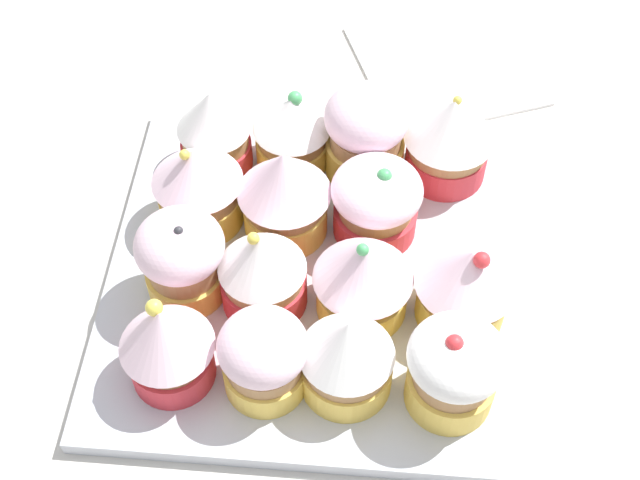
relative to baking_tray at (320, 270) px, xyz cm
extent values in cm
cube|color=beige|center=(0.00, 0.00, -2.10)|extent=(180.00, 180.00, 3.00)
cube|color=silver|center=(0.00, 0.00, 0.00)|extent=(29.79, 29.79, 1.20)
cylinder|color=#EFC651|center=(-9.61, -8.94, 1.89)|extent=(5.59, 5.59, 2.59)
cylinder|color=#AD7F51|center=(-9.61, -8.94, 3.90)|extent=(4.96, 4.96, 1.43)
ellipsoid|color=white|center=(-9.61, -8.94, 5.71)|extent=(6.04, 6.04, 3.66)
sphere|color=red|center=(-9.73, -8.57, 7.38)|extent=(1.11, 1.11, 1.11)
cylinder|color=#EFC651|center=(-3.20, -9.76, 1.92)|extent=(6.04, 6.04, 2.65)
cylinder|color=#AD7F51|center=(-3.20, -9.76, 3.77)|extent=(5.34, 5.34, 1.04)
cone|color=silver|center=(-3.20, -9.76, 5.90)|extent=(6.74, 6.74, 3.23)
sphere|color=red|center=(-3.60, -10.34, 7.36)|extent=(1.08, 1.08, 1.08)
cylinder|color=#D1333D|center=(9.66, -8.82, 1.87)|extent=(6.19, 6.19, 2.54)
cylinder|color=#AD7F51|center=(9.66, -8.82, 3.79)|extent=(5.93, 5.93, 1.31)
cone|color=white|center=(9.66, -8.82, 6.23)|extent=(6.77, 6.77, 3.56)
sphere|color=#EAD64C|center=(9.95, -8.99, 7.91)|extent=(0.65, 0.65, 0.65)
cylinder|color=#EFC651|center=(-9.11, -2.40, 1.79)|extent=(5.89, 5.89, 2.39)
cylinder|color=#AD7F51|center=(-9.11, -2.40, 3.61)|extent=(5.49, 5.49, 1.24)
cone|color=white|center=(-9.11, -2.40, 5.95)|extent=(5.97, 5.97, 3.43)
cylinder|color=#EFC651|center=(-3.24, -3.09, 1.80)|extent=(6.17, 6.17, 2.41)
cylinder|color=#AD7F51|center=(-3.24, -3.09, 3.54)|extent=(5.44, 5.44, 1.06)
cone|color=silver|center=(-3.24, -3.09, 5.95)|extent=(6.69, 6.69, 3.76)
sphere|color=#4CB266|center=(-3.66, -2.95, 7.71)|extent=(0.81, 0.81, 0.81)
cylinder|color=#D1333D|center=(3.64, -3.69, 1.72)|extent=(6.04, 6.04, 2.23)
cylinder|color=#AD7F51|center=(3.64, -3.69, 3.36)|extent=(5.33, 5.33, 1.05)
ellipsoid|color=silver|center=(3.64, -3.69, 4.95)|extent=(6.49, 6.49, 3.57)
sphere|color=#4CB266|center=(3.54, -4.11, 6.57)|extent=(1.09, 1.09, 1.09)
cylinder|color=#EFC651|center=(9.57, -2.64, 2.00)|extent=(5.97, 5.97, 2.79)
cylinder|color=#AD7F51|center=(9.57, -2.64, 4.10)|extent=(5.35, 5.35, 1.42)
ellipsoid|color=silver|center=(9.57, -2.64, 6.12)|extent=(6.27, 6.27, 4.36)
cylinder|color=#EFC651|center=(-9.51, 2.72, 1.71)|extent=(5.36, 5.36, 2.23)
cylinder|color=#AD7F51|center=(-9.51, 2.72, 3.39)|extent=(4.89, 4.89, 1.12)
ellipsoid|color=silver|center=(-9.51, 2.72, 5.10)|extent=(5.62, 5.62, 3.85)
cylinder|color=#D1333D|center=(-3.16, 3.56, 1.85)|extent=(5.87, 5.87, 2.50)
cylinder|color=#AD7F51|center=(-3.16, 3.56, 3.71)|extent=(5.44, 5.44, 1.22)
cone|color=white|center=(-3.16, 3.56, 6.08)|extent=(5.90, 5.90, 3.52)
sphere|color=#EAD64C|center=(-3.34, 3.92, 7.72)|extent=(0.81, 0.81, 0.81)
cylinder|color=#EFC651|center=(3.17, 2.76, 1.92)|extent=(6.03, 6.03, 2.63)
cylinder|color=#AD7F51|center=(3.17, 2.76, 3.93)|extent=(5.68, 5.68, 1.39)
cone|color=silver|center=(3.17, 2.76, 6.53)|extent=(6.66, 6.66, 3.82)
cylinder|color=#EFC651|center=(9.99, 2.94, 1.72)|extent=(5.62, 5.62, 2.24)
cylinder|color=#AD7F51|center=(9.99, 2.94, 3.48)|extent=(5.28, 5.28, 1.28)
cone|color=white|center=(9.99, 2.94, 5.54)|extent=(5.91, 5.91, 2.83)
sphere|color=#4CB266|center=(10.40, 2.67, 6.79)|extent=(1.09, 1.09, 1.09)
cylinder|color=#D1333D|center=(-9.34, 8.74, 1.74)|extent=(5.43, 5.43, 2.27)
cylinder|color=#AD7F51|center=(-9.34, 8.74, 3.51)|extent=(4.83, 4.83, 1.28)
cone|color=silver|center=(-9.34, 8.74, 5.93)|extent=(6.00, 6.00, 3.56)
sphere|color=#EAD64C|center=(-8.82, 9.13, 7.55)|extent=(1.06, 1.06, 1.06)
cylinder|color=#EFC651|center=(-2.74, 8.98, 1.73)|extent=(5.41, 5.41, 2.25)
cylinder|color=#AD7F51|center=(-2.74, 8.98, 3.63)|extent=(4.83, 4.83, 1.56)
ellipsoid|color=silver|center=(-2.74, 8.98, 5.64)|extent=(5.98, 5.98, 4.12)
sphere|color=#333338|center=(-3.06, 8.71, 7.61)|extent=(0.63, 0.63, 0.63)
cylinder|color=#EFC651|center=(3.72, 8.99, 1.90)|extent=(6.06, 6.06, 2.61)
cylinder|color=#AD7F51|center=(3.72, 8.99, 3.95)|extent=(5.81, 5.81, 1.49)
cone|color=silver|center=(3.72, 8.99, 6.21)|extent=(6.51, 6.51, 3.02)
sphere|color=#EAD64C|center=(3.46, 9.49, 7.61)|extent=(0.73, 0.73, 0.73)
cylinder|color=#D1333D|center=(9.23, 8.72, 1.70)|extent=(5.44, 5.44, 2.20)
cylinder|color=#AD7F51|center=(9.23, 8.72, 3.59)|extent=(5.03, 5.03, 1.58)
cone|color=white|center=(9.23, 8.72, 6.12)|extent=(5.55, 5.55, 3.48)
cube|color=white|center=(23.30, -9.14, -0.30)|extent=(18.65, 18.43, 0.60)
camera|label=1|loc=(-35.64, -2.88, 50.43)|focal=48.40mm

